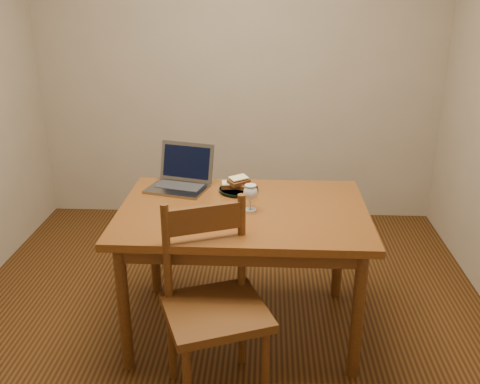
{
  "coord_description": "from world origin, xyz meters",
  "views": [
    {
      "loc": [
        0.23,
        -2.62,
        1.84
      ],
      "look_at": [
        0.1,
        0.04,
        0.8
      ],
      "focal_mm": 40.0,
      "sensor_mm": 36.0,
      "label": 1
    }
  ],
  "objects_px": {
    "plate": "(239,190)",
    "milk_glass": "(250,198)",
    "chair": "(214,297)",
    "table": "(243,223)",
    "laptop": "(182,176)"
  },
  "relations": [
    {
      "from": "table",
      "to": "chair",
      "type": "height_order",
      "value": "chair"
    },
    {
      "from": "plate",
      "to": "milk_glass",
      "type": "relative_size",
      "value": 1.57
    },
    {
      "from": "laptop",
      "to": "chair",
      "type": "bearing_deg",
      "value": -56.96
    },
    {
      "from": "table",
      "to": "plate",
      "type": "relative_size",
      "value": 5.8
    },
    {
      "from": "chair",
      "to": "plate",
      "type": "bearing_deg",
      "value": 63.27
    },
    {
      "from": "table",
      "to": "laptop",
      "type": "xyz_separation_m",
      "value": [
        -0.37,
        0.32,
        0.15
      ]
    },
    {
      "from": "table",
      "to": "laptop",
      "type": "distance_m",
      "value": 0.51
    },
    {
      "from": "table",
      "to": "plate",
      "type": "bearing_deg",
      "value": 98.55
    },
    {
      "from": "plate",
      "to": "laptop",
      "type": "xyz_separation_m",
      "value": [
        -0.33,
        0.07,
        0.05
      ]
    },
    {
      "from": "plate",
      "to": "milk_glass",
      "type": "height_order",
      "value": "milk_glass"
    },
    {
      "from": "milk_glass",
      "to": "chair",
      "type": "bearing_deg",
      "value": -106.88
    },
    {
      "from": "plate",
      "to": "chair",
      "type": "bearing_deg",
      "value": -95.46
    },
    {
      "from": "table",
      "to": "milk_glass",
      "type": "relative_size",
      "value": 9.14
    },
    {
      "from": "chair",
      "to": "laptop",
      "type": "relative_size",
      "value": 1.44
    },
    {
      "from": "chair",
      "to": "milk_glass",
      "type": "relative_size",
      "value": 3.98
    }
  ]
}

